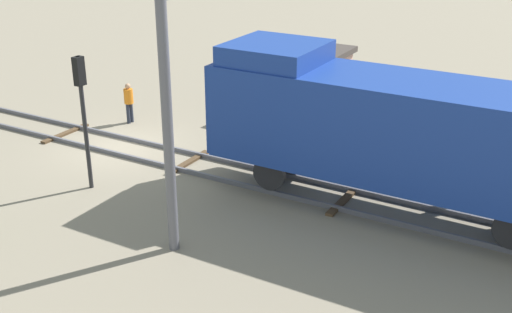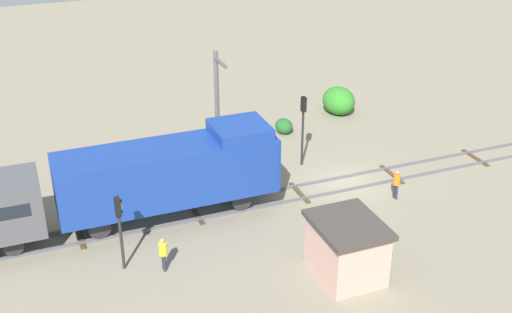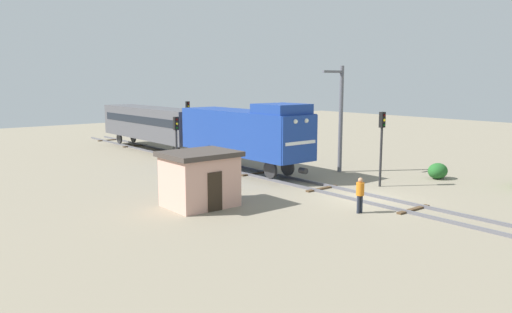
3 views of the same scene
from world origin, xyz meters
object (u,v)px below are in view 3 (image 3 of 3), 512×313
object	(u,v)px
locomotive	(245,131)
traffic_signal_far	(188,115)
worker_near_track	(360,192)
relay_hut	(200,178)
worker_by_signal	(179,161)
passenger_car_leading	(152,122)
traffic_signal_near	(382,135)
catenary_mast	(340,116)
traffic_signal_mid	(176,133)

from	to	relation	value
locomotive	traffic_signal_far	bearing A→B (deg)	74.74
worker_near_track	relay_hut	world-z (taller)	relay_hut
worker_by_signal	relay_hut	distance (m)	8.27
passenger_car_leading	traffic_signal_near	distance (m)	22.37
worker_by_signal	relay_hut	bearing A→B (deg)	30.20
passenger_car_leading	worker_by_signal	distance (m)	12.54
traffic_signal_far	catenary_mast	distance (m)	17.35
passenger_car_leading	worker_near_track	bearing A→B (deg)	-95.45
catenary_mast	relay_hut	world-z (taller)	catenary_mast
locomotive	passenger_car_leading	world-z (taller)	locomotive
traffic_signal_mid	worker_by_signal	distance (m)	2.46
relay_hut	passenger_car_leading	bearing A→B (deg)	68.75
traffic_signal_near	worker_by_signal	xyz separation A→B (m)	(-7.40, 10.41, -2.04)
locomotive	traffic_signal_near	xyz separation A→B (m)	(3.20, -8.80, 0.27)
traffic_signal_near	worker_by_signal	world-z (taller)	traffic_signal_near
locomotive	traffic_signal_near	size ratio (longest dim) A/B	2.64
locomotive	traffic_signal_near	world-z (taller)	locomotive
traffic_signal_far	relay_hut	distance (m)	22.19
worker_near_track	catenary_mast	distance (m)	11.04
traffic_signal_mid	relay_hut	bearing A→B (deg)	-113.90
passenger_car_leading	relay_hut	xyz separation A→B (m)	(-7.50, -19.29, -1.13)
locomotive	traffic_signal_far	xyz separation A→B (m)	(3.60, 13.20, 0.18)
passenger_car_leading	worker_by_signal	size ratio (longest dim) A/B	8.24
worker_near_track	worker_by_signal	world-z (taller)	same
traffic_signal_far	passenger_car_leading	bearing A→B (deg)	177.79
passenger_car_leading	traffic_signal_mid	xyz separation A→B (m)	(-3.40, -10.04, 0.08)
locomotive	catenary_mast	bearing A→B (deg)	-39.61
traffic_signal_near	relay_hut	bearing A→B (deg)	165.11
traffic_signal_near	relay_hut	size ratio (longest dim) A/B	1.25
worker_by_signal	traffic_signal_far	bearing A→B (deg)	-160.20
traffic_signal_far	worker_near_track	xyz separation A→B (m)	(-6.00, -25.04, -1.96)
traffic_signal_far	worker_by_signal	xyz separation A→B (m)	(-7.80, -11.58, -1.96)
traffic_signal_mid	relay_hut	distance (m)	10.19
traffic_signal_mid	worker_near_track	world-z (taller)	traffic_signal_mid
traffic_signal_near	passenger_car_leading	bearing A→B (deg)	98.23
locomotive	traffic_signal_mid	xyz separation A→B (m)	(-3.40, 3.30, -0.17)
passenger_car_leading	catenary_mast	distance (m)	18.15
traffic_signal_near	catenary_mast	world-z (taller)	catenary_mast
worker_by_signal	catenary_mast	size ratio (longest dim) A/B	0.24
passenger_car_leading	worker_near_track	size ratio (longest dim) A/B	8.24
worker_near_track	traffic_signal_mid	bearing A→B (deg)	-164.53
traffic_signal_near	worker_near_track	distance (m)	6.69
worker_near_track	worker_by_signal	xyz separation A→B (m)	(-1.80, 13.46, 0.00)
traffic_signal_mid	catenary_mast	bearing A→B (deg)	-41.53
traffic_signal_mid	traffic_signal_far	size ratio (longest dim) A/B	0.87
passenger_car_leading	catenary_mast	xyz separation A→B (m)	(4.93, -17.42, 1.29)
traffic_signal_far	traffic_signal_mid	bearing A→B (deg)	-125.27
locomotive	traffic_signal_mid	world-z (taller)	locomotive
traffic_signal_near	traffic_signal_far	bearing A→B (deg)	88.96
traffic_signal_near	traffic_signal_far	world-z (taller)	traffic_signal_near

